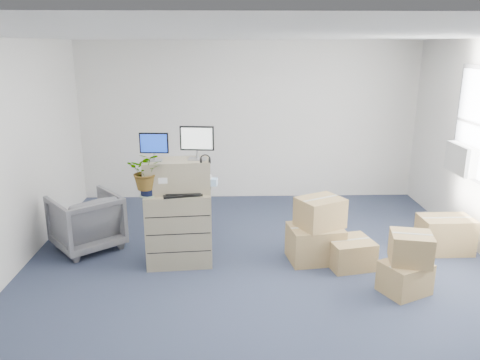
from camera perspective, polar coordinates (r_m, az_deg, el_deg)
name	(u,v)px	position (r m, az deg, el deg)	size (l,w,h in m)	color
ground	(263,291)	(5.52, 2.81, -13.33)	(7.00, 7.00, 0.00)	#282F48
wall_back	(249,121)	(8.41, 1.09, 7.16)	(6.00, 0.02, 2.80)	silver
ac_unit	(463,159)	(7.16, 25.58, 2.35)	(0.24, 0.60, 0.40)	beige
filing_cabinet_lower	(179,228)	(6.02, -7.47, -5.82)	(0.81, 0.50, 0.95)	tan
filing_cabinet_upper	(177,176)	(5.85, -7.71, 0.52)	(0.81, 0.41, 0.41)	tan
monitor_left	(154,145)	(5.74, -10.44, 4.19)	(0.35, 0.14, 0.35)	#99999E
monitor_right	(197,141)	(5.74, -5.26, 4.77)	(0.42, 0.18, 0.41)	#99999E
headphones	(205,159)	(5.63, -4.26, 2.51)	(0.13, 0.13, 0.01)	black
keyboard	(182,194)	(5.74, -7.04, -1.76)	(0.47, 0.20, 0.02)	black
mouse	(205,193)	(5.74, -4.26, -1.64)	(0.08, 0.05, 0.03)	silver
water_bottle	(181,182)	(5.89, -7.15, -0.22)	(0.07, 0.07, 0.23)	gray
phone_dock	(175,188)	(5.92, -7.98, -0.94)	(0.06, 0.05, 0.12)	silver
external_drive	(204,186)	(5.99, -4.46, -0.74)	(0.19, 0.14, 0.06)	black
tissue_box	(208,182)	(5.92, -3.90, -0.23)	(0.23, 0.11, 0.09)	#408BDA
potted_plant	(147,176)	(5.72, -11.29, 0.50)	(0.43, 0.48, 0.44)	#8AA384
office_chair	(86,219)	(6.75, -18.26, -4.54)	(0.82, 0.77, 0.84)	slate
cardboard_boxes	(371,242)	(6.20, 15.70, -7.29)	(2.52, 1.59, 0.84)	#A3804F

